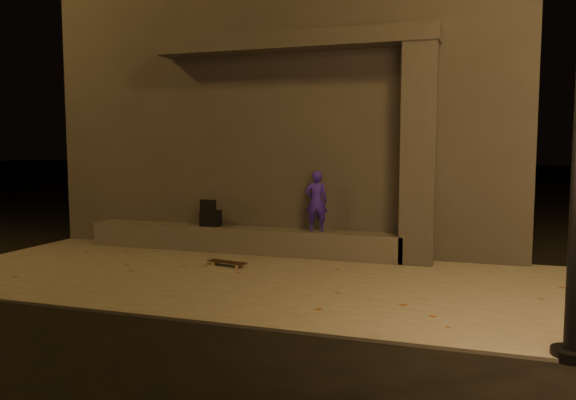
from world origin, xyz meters
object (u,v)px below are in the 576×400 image
(column, at_px, (419,155))
(skateboarder, at_px, (316,201))
(backpack, at_px, (211,217))
(skateboard, at_px, (227,262))

(column, bearing_deg, skateboarder, 180.00)
(column, relative_size, backpack, 7.12)
(skateboarder, xyz_separation_m, backpack, (-2.05, 0.00, -0.36))
(column, bearing_deg, skateboard, -156.96)
(column, distance_m, skateboard, 3.60)
(skateboarder, distance_m, skateboard, 1.93)
(skateboarder, xyz_separation_m, skateboard, (-1.16, -1.23, -0.92))
(skateboarder, height_order, backpack, skateboarder)
(column, distance_m, backpack, 3.97)
(column, relative_size, skateboarder, 3.38)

